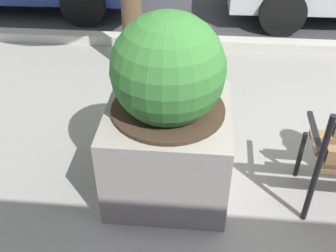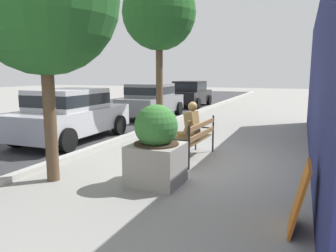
{
  "view_description": "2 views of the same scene",
  "coord_description": "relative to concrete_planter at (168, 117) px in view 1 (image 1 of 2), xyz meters",
  "views": [
    {
      "loc": [
        -1.52,
        -2.1,
        2.39
      ],
      "look_at": [
        -1.73,
        0.29,
        0.6
      ],
      "focal_mm": 43.27,
      "sensor_mm": 36.0,
      "label": 1
    },
    {
      "loc": [
        -6.93,
        -2.1,
        2.01
      ],
      "look_at": [
        0.21,
        0.86,
        0.75
      ],
      "focal_mm": 34.51,
      "sensor_mm": 36.0,
      "label": 2
    }
  ],
  "objects": [
    {
      "name": "concrete_planter",
      "position": [
        0.0,
        0.0,
        0.0
      ],
      "size": [
        0.91,
        0.91,
        1.47
      ],
      "color": "gray",
      "rests_on": "ground"
    },
    {
      "name": "curb_stone",
      "position": [
        1.73,
        2.61,
        -0.62
      ],
      "size": [
        60.0,
        0.2,
        0.12
      ],
      "primitive_type": "cube",
      "color": "#B2AFA8",
      "rests_on": "ground"
    }
  ]
}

